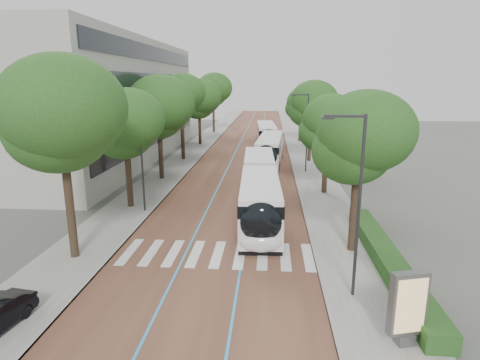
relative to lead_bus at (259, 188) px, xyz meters
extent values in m
plane|color=#51544C|center=(-2.28, -9.28, -1.63)|extent=(160.00, 160.00, 0.00)
cube|color=#563126|center=(-2.28, 30.72, -1.62)|extent=(11.00, 140.00, 0.02)
cube|color=gray|center=(-9.78, 30.72, -1.57)|extent=(4.00, 140.00, 0.12)
cube|color=gray|center=(5.22, 30.72, -1.57)|extent=(4.00, 140.00, 0.12)
cube|color=gray|center=(-7.88, 30.72, -1.57)|extent=(0.20, 140.00, 0.14)
cube|color=gray|center=(3.32, 30.72, -1.57)|extent=(0.20, 140.00, 0.14)
cube|color=silver|center=(-7.08, -8.28, -1.60)|extent=(0.55, 3.60, 0.01)
cube|color=silver|center=(-5.83, -8.28, -1.60)|extent=(0.55, 3.60, 0.01)
cube|color=silver|center=(-4.58, -8.28, -1.60)|extent=(0.55, 3.60, 0.01)
cube|color=silver|center=(-3.33, -8.28, -1.60)|extent=(0.55, 3.60, 0.01)
cube|color=silver|center=(-2.08, -8.28, -1.60)|extent=(0.55, 3.60, 0.01)
cube|color=silver|center=(-0.83, -8.28, -1.60)|extent=(0.55, 3.60, 0.01)
cube|color=silver|center=(0.42, -8.28, -1.60)|extent=(0.55, 3.60, 0.01)
cube|color=silver|center=(1.67, -8.28, -1.60)|extent=(0.55, 3.60, 0.01)
cube|color=silver|center=(2.92, -8.28, -1.60)|extent=(0.55, 3.60, 0.01)
cube|color=#2995D1|center=(-3.88, 30.72, -1.60)|extent=(0.12, 126.00, 0.01)
cube|color=#2995D1|center=(-0.68, 30.72, -1.60)|extent=(0.12, 126.00, 0.01)
cube|color=#A09E94|center=(-21.78, 18.72, 5.37)|extent=(18.00, 40.00, 14.00)
cube|color=black|center=(-12.73, 18.72, 1.37)|extent=(0.12, 38.00, 1.60)
cube|color=black|center=(-12.73, 18.72, 4.57)|extent=(0.12, 38.00, 1.60)
cube|color=black|center=(-12.73, 18.72, 7.77)|extent=(0.12, 38.00, 1.60)
cube|color=black|center=(-12.73, 18.72, 10.77)|extent=(0.12, 38.00, 1.60)
cube|color=#1B4417|center=(6.82, -9.28, -1.11)|extent=(1.20, 14.00, 0.80)
cylinder|color=#2D2D2F|center=(4.52, -12.28, 2.49)|extent=(0.14, 0.14, 8.00)
cube|color=#2D2D2F|center=(3.72, -12.28, 6.39)|extent=(1.70, 0.12, 0.12)
cube|color=#2D2D2F|center=(3.02, -12.28, 6.31)|extent=(0.50, 0.20, 0.10)
cylinder|color=#2D2D2F|center=(4.52, 12.72, 2.49)|extent=(0.14, 0.14, 8.00)
cube|color=#2D2D2F|center=(3.72, 12.72, 6.39)|extent=(1.70, 0.12, 0.12)
cube|color=#2D2D2F|center=(3.02, 12.72, 6.31)|extent=(0.50, 0.20, 0.10)
cylinder|color=#2D2D2F|center=(-8.38, -1.28, 2.49)|extent=(0.14, 0.14, 8.00)
cylinder|color=black|center=(-9.78, -9.28, 1.04)|extent=(0.44, 0.44, 5.33)
ellipsoid|color=#1E4F19|center=(-9.78, -9.28, 5.88)|extent=(6.26, 6.26, 5.32)
cylinder|color=black|center=(-9.78, -0.28, 0.55)|extent=(0.44, 0.44, 4.35)
ellipsoid|color=#1E4F19|center=(-9.78, -0.28, 4.50)|extent=(5.28, 5.28, 4.49)
cylinder|color=black|center=(-9.78, 8.72, 0.76)|extent=(0.44, 0.44, 4.77)
ellipsoid|color=#1E4F19|center=(-9.78, 8.72, 5.09)|extent=(6.34, 6.34, 5.39)
cylinder|color=black|center=(-9.78, 18.72, 1.02)|extent=(0.44, 0.44, 5.30)
ellipsoid|color=#1E4F19|center=(-9.78, 18.72, 5.84)|extent=(5.21, 5.21, 4.42)
cylinder|color=black|center=(-9.78, 30.72, 0.69)|extent=(0.44, 0.44, 4.63)
ellipsoid|color=#1E4F19|center=(-9.78, 30.72, 4.90)|extent=(6.16, 6.16, 5.24)
cylinder|color=black|center=(-9.78, 45.72, 1.04)|extent=(0.44, 0.44, 5.33)
ellipsoid|color=#1E4F19|center=(-9.78, 45.72, 5.89)|extent=(6.48, 6.48, 5.51)
cylinder|color=black|center=(5.42, -7.28, 0.59)|extent=(0.44, 0.44, 4.43)
ellipsoid|color=#1E4F19|center=(5.42, -7.28, 4.62)|extent=(5.09, 5.09, 4.33)
cylinder|color=black|center=(5.42, 4.72, 0.42)|extent=(0.44, 0.44, 4.10)
ellipsoid|color=#1E4F19|center=(5.42, 4.72, 4.15)|extent=(4.82, 4.82, 4.10)
cylinder|color=black|center=(5.42, 18.72, 0.70)|extent=(0.44, 0.44, 4.65)
ellipsoid|color=#1E4F19|center=(5.42, 18.72, 4.93)|extent=(5.57, 5.57, 4.74)
cylinder|color=black|center=(5.42, 34.72, 0.39)|extent=(0.44, 0.44, 4.04)
ellipsoid|color=#1E4F19|center=(5.42, 34.72, 4.06)|extent=(4.99, 4.99, 4.25)
cylinder|color=black|center=(-0.05, 1.30, 0.15)|extent=(2.33, 0.98, 2.30)
cube|color=silver|center=(0.14, -3.83, -0.37)|extent=(2.83, 9.44, 1.82)
cube|color=black|center=(0.14, -3.83, 0.77)|extent=(2.87, 9.26, 0.97)
cube|color=white|center=(0.14, -3.83, 1.42)|extent=(2.78, 9.25, 0.31)
cube|color=black|center=(0.14, -3.83, -1.45)|extent=(2.77, 9.07, 0.35)
cube|color=silver|center=(-0.20, 5.62, -0.37)|extent=(2.78, 7.82, 1.82)
cube|color=black|center=(-0.20, 5.62, 0.77)|extent=(2.81, 7.67, 0.97)
cube|color=white|center=(-0.20, 5.62, 1.42)|extent=(2.72, 7.67, 0.31)
cube|color=black|center=(-0.20, 5.62, -1.45)|extent=(2.71, 7.51, 0.35)
ellipsoid|color=black|center=(0.30, -8.35, 0.38)|extent=(2.39, 1.18, 2.28)
ellipsoid|color=silver|center=(0.30, -8.40, -0.76)|extent=(2.38, 1.08, 1.14)
cylinder|color=black|center=(-0.91, -6.15, -1.13)|extent=(0.34, 1.01, 1.00)
cylinder|color=black|center=(1.35, -6.07, -1.13)|extent=(0.34, 1.01, 1.00)
cylinder|color=black|center=(-1.39, 7.24, -1.13)|extent=(0.34, 1.01, 1.00)
cylinder|color=black|center=(0.87, 7.33, -1.13)|extent=(0.34, 1.01, 1.00)
cylinder|color=black|center=(-1.10, -0.79, -1.13)|extent=(0.34, 1.01, 1.00)
cylinder|color=black|center=(1.16, -0.71, -1.13)|extent=(0.34, 1.01, 1.00)
cube|color=silver|center=(0.76, 16.98, -0.37)|extent=(3.30, 12.14, 1.82)
cube|color=black|center=(0.76, 16.98, 0.77)|extent=(3.32, 11.90, 0.97)
cube|color=white|center=(0.76, 16.98, 1.42)|extent=(3.23, 11.90, 0.31)
cube|color=black|center=(0.76, 16.98, -1.45)|extent=(3.22, 11.66, 0.35)
ellipsoid|color=black|center=(0.36, 11.14, 0.38)|extent=(2.42, 1.26, 2.28)
ellipsoid|color=silver|center=(0.36, 11.09, -0.76)|extent=(2.41, 1.16, 1.14)
cylinder|color=black|center=(-0.61, 13.46, -1.13)|extent=(0.37, 1.02, 1.00)
cylinder|color=black|center=(1.64, 13.31, -1.13)|extent=(0.37, 1.02, 1.00)
cylinder|color=black|center=(-0.11, 20.84, -1.13)|extent=(0.37, 1.02, 1.00)
cylinder|color=black|center=(2.14, 20.69, -1.13)|extent=(0.37, 1.02, 1.00)
cube|color=silver|center=(0.17, 30.40, -0.37)|extent=(3.20, 12.13, 1.82)
cube|color=black|center=(0.17, 30.40, 0.77)|extent=(3.22, 11.89, 0.97)
cube|color=white|center=(0.17, 30.40, 1.42)|extent=(3.13, 11.88, 0.31)
cube|color=black|center=(0.17, 30.40, -1.45)|extent=(3.12, 11.64, 0.35)
ellipsoid|color=black|center=(0.51, 24.56, 0.38)|extent=(2.41, 1.24, 2.28)
ellipsoid|color=silver|center=(0.52, 24.51, -0.76)|extent=(2.40, 1.14, 1.14)
cylinder|color=black|center=(-0.74, 26.74, -1.13)|extent=(0.36, 1.02, 1.00)
cylinder|color=black|center=(1.51, 26.87, -1.13)|extent=(0.36, 1.02, 1.00)
cylinder|color=black|center=(-1.18, 34.12, -1.13)|extent=(0.36, 1.02, 1.00)
cylinder|color=black|center=(1.08, 34.26, -1.13)|extent=(0.36, 1.02, 1.00)
cube|color=#59595B|center=(5.69, -15.63, -1.30)|extent=(0.74, 0.66, 0.42)
cube|color=#59595B|center=(5.69, -15.63, 0.10)|extent=(1.40, 0.70, 2.39)
cube|color=tan|center=(5.74, -15.82, 0.10)|extent=(1.11, 0.32, 2.08)
camera|label=1|loc=(0.69, -28.76, 7.78)|focal=30.00mm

